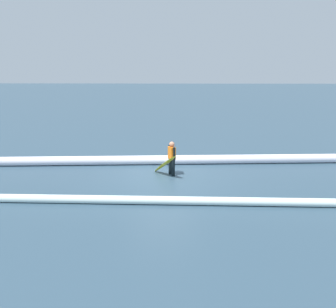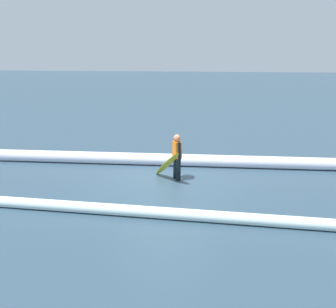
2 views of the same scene
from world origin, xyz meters
The scene contains 5 objects.
ground_plane centered at (0.00, 0.00, 0.00)m, with size 192.06×192.06×0.00m, color #304859.
surfer centered at (-0.35, -0.34, 0.79)m, with size 0.34×0.54×1.40m.
surfboard centered at (-0.07, -0.19, 0.50)m, with size 1.11×1.43×1.05m.
wave_crest_foreground centered at (-2.82, -2.13, 0.21)m, with size 0.41×0.41×21.20m, color white.
wave_crest_midground centered at (2.12, 2.79, 0.14)m, with size 0.27×0.27×25.89m, color white.
Camera 1 is at (-0.60, 12.89, 4.22)m, focal length 35.78 mm.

